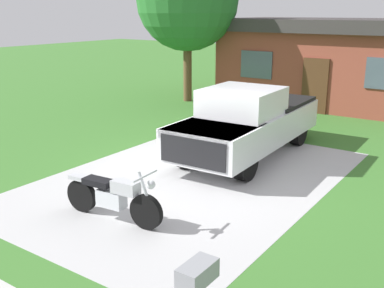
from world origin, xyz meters
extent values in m
plane|color=#3B732C|center=(0.00, 0.00, 0.00)|extent=(80.00, 80.00, 0.00)
cube|color=#B3B3B3|center=(0.00, 0.00, 0.00)|extent=(5.83, 8.69, 0.01)
cylinder|color=black|center=(0.77, -2.60, 0.33)|extent=(0.67, 0.17, 0.66)
cylinder|color=black|center=(-0.77, -2.73, 0.33)|extent=(0.67, 0.17, 0.66)
cube|color=silver|center=(-0.03, -2.66, 0.42)|extent=(0.58, 0.31, 0.32)
cube|color=#B7BABF|center=(0.32, -2.63, 0.72)|extent=(0.54, 0.30, 0.24)
cube|color=black|center=(-0.33, -2.69, 0.70)|extent=(0.62, 0.33, 0.12)
cube|color=#B7BABF|center=(-0.77, -2.73, 0.70)|extent=(0.50, 0.24, 0.08)
cylinder|color=silver|center=(0.77, -2.60, 0.70)|extent=(0.33, 0.09, 0.77)
cylinder|color=silver|center=(0.77, -2.60, 1.02)|extent=(0.10, 0.70, 0.04)
sphere|color=silver|center=(0.89, -2.59, 0.88)|extent=(0.16, 0.16, 0.16)
cylinder|color=black|center=(1.04, 0.65, 0.42)|extent=(0.33, 0.85, 0.84)
cylinder|color=black|center=(-0.60, 0.59, 0.42)|extent=(0.33, 0.85, 0.84)
cylinder|color=black|center=(0.91, 4.14, 0.42)|extent=(0.33, 0.85, 0.84)
cylinder|color=black|center=(-0.73, 4.08, 0.42)|extent=(0.33, 0.85, 0.84)
cube|color=silver|center=(0.16, 2.42, 0.80)|extent=(2.20, 5.67, 0.80)
cube|color=silver|center=(0.22, 0.57, 1.10)|extent=(1.97, 1.97, 0.20)
cube|color=silver|center=(0.17, 2.02, 1.55)|extent=(1.87, 1.96, 0.70)
cube|color=#3F4C56|center=(0.20, 1.22, 1.45)|extent=(1.70, 0.22, 0.60)
cube|color=black|center=(0.10, 3.96, 1.05)|extent=(1.99, 2.47, 0.50)
cube|color=black|center=(0.26, -0.36, 0.80)|extent=(1.70, 0.16, 0.64)
cube|color=gray|center=(3.39, -4.82, 1.15)|extent=(0.26, 0.48, 0.22)
cylinder|color=brown|center=(-5.75, 7.93, 1.39)|extent=(0.36, 0.36, 2.78)
cube|color=brown|center=(-0.29, 11.18, 1.50)|extent=(9.00, 5.00, 3.00)
cube|color=#383333|center=(-0.29, 11.18, 3.25)|extent=(9.60, 5.60, 0.50)
cube|color=#4C2D19|center=(-0.29, 8.65, 1.05)|extent=(1.00, 0.08, 2.10)
cube|color=#4C5966|center=(-2.81, 8.65, 1.70)|extent=(1.40, 0.06, 1.10)
camera|label=1|loc=(5.78, -8.38, 3.83)|focal=42.94mm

